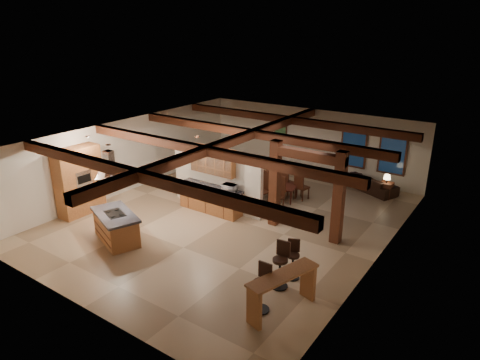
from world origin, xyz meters
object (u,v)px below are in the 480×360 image
(dining_table, at_px, (275,191))
(bar_counter, at_px, (283,286))
(sofa, at_px, (371,183))
(kitchen_island, at_px, (116,227))

(dining_table, height_order, bar_counter, bar_counter)
(sofa, distance_m, bar_counter, 8.84)
(kitchen_island, xyz_separation_m, bar_counter, (5.93, -0.13, 0.21))
(kitchen_island, distance_m, sofa, 10.03)
(sofa, bearing_deg, dining_table, 71.11)
(bar_counter, bearing_deg, kitchen_island, 178.72)
(kitchen_island, distance_m, dining_table, 6.18)
(kitchen_island, xyz_separation_m, sofa, (5.07, 8.66, -0.15))
(kitchen_island, xyz_separation_m, dining_table, (2.30, 5.73, -0.18))
(kitchen_island, height_order, bar_counter, bar_counter)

